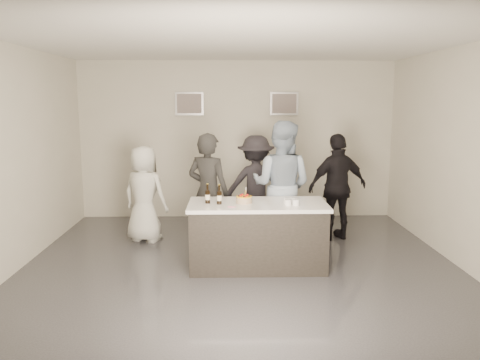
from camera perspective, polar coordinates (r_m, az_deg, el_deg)
The scene contains 19 objects.
floor at distance 6.42m, azimuth 0.11°, elevation -10.94°, with size 6.00×6.00×0.00m, color #3D3D42.
ceiling at distance 6.05m, azimuth 0.12°, elevation 16.71°, with size 6.00×6.00×0.00m, color white.
wall_back at distance 9.04m, azimuth -0.39°, elevation 4.86°, with size 6.00×0.04×3.00m, color beige.
wall_front at distance 3.10m, azimuth 1.57°, elevation -4.50°, with size 6.00×0.04×3.00m, color beige.
wall_left at distance 6.69m, azimuth -26.56°, elevation 2.13°, with size 0.04×6.00×3.00m, color beige.
wall_right at distance 6.83m, azimuth 26.20°, elevation 2.29°, with size 0.04×6.00×3.00m, color beige.
picture_left at distance 9.00m, azimuth -6.20°, elevation 9.24°, with size 0.54×0.04×0.44m, color #B2B2B7.
picture_right at distance 9.04m, azimuth 5.40°, elevation 9.26°, with size 0.54×0.04×0.44m, color #B2B2B7.
bar_counter at distance 6.41m, azimuth 2.14°, elevation -6.74°, with size 1.86×0.86×0.90m, color white.
cake at distance 6.28m, azimuth 0.48°, elevation -2.47°, with size 0.21×0.21×0.08m, color yellow.
beer_bottle_a at distance 6.26m, azimuth -3.98°, elevation -1.68°, with size 0.07×0.07×0.26m, color black.
beer_bottle_b at distance 6.19m, azimuth -2.55°, elevation -1.79°, with size 0.07×0.07×0.26m, color black.
tumbler_cluster at distance 6.23m, azimuth 6.24°, elevation -2.63°, with size 0.19×0.19×0.08m, color orange.
candles at distance 6.03m, azimuth -0.97°, elevation -3.32°, with size 0.24×0.08×0.01m, color pink.
person_main_black at distance 7.04m, azimuth -3.89°, elevation -1.52°, with size 0.65×0.43×1.79m, color black.
person_main_blue at distance 7.15m, azimuth 5.06°, elevation -0.66°, with size 0.95×0.74×1.96m, color #94A8C2.
person_guest_left at distance 7.66m, azimuth -11.57°, elevation -1.68°, with size 0.76×0.49×1.55m, color silver.
person_guest_right at distance 7.77m, azimuth 11.81°, elevation -0.84°, with size 1.02×0.42×1.74m, color black.
person_guest_back at distance 8.00m, azimuth 1.94°, elevation -0.54°, with size 1.09×0.62×1.68m, color black.
Camera 1 is at (-0.16, -6.00, 2.26)m, focal length 35.00 mm.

